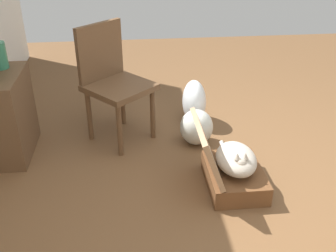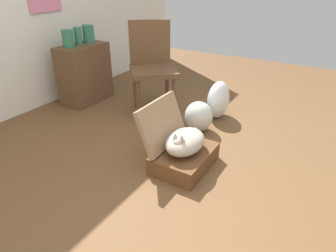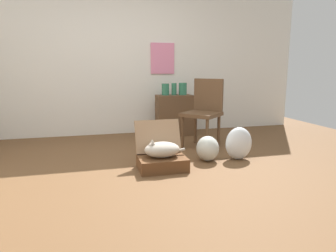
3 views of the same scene
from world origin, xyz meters
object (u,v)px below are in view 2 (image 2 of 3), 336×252
at_px(plastic_bag_clear, 218,100).
at_px(vase_short, 88,34).
at_px(suitcase_base, 185,158).
at_px(chair, 152,64).
at_px(cat, 185,142).
at_px(vase_round, 78,36).
at_px(vase_tall, 68,38).
at_px(plastic_bag_white, 198,117).
at_px(side_table, 85,74).

distance_m(plastic_bag_clear, vase_short, 1.70).
bearing_deg(suitcase_base, chair, 46.19).
relative_size(cat, chair, 0.49).
bearing_deg(vase_round, vase_tall, -179.26).
bearing_deg(plastic_bag_white, vase_tall, 95.14).
distance_m(plastic_bag_white, vase_round, 1.67).
xyz_separation_m(suitcase_base, cat, (-0.00, 0.00, 0.16)).
height_order(cat, chair, chair).
xyz_separation_m(vase_round, chair, (0.20, -0.87, -0.24)).
relative_size(cat, vase_round, 2.41).
distance_m(vase_tall, chair, 0.97).
bearing_deg(suitcase_base, vase_short, 65.69).
distance_m(suitcase_base, vase_short, 2.01).
xyz_separation_m(plastic_bag_white, vase_short, (0.16, 1.54, 0.63)).
bearing_deg(plastic_bag_white, chair, 73.01).
xyz_separation_m(side_table, vase_short, (0.15, 0.01, 0.44)).
bearing_deg(vase_short, cat, -114.45).
bearing_deg(chair, cat, -86.14).
distance_m(plastic_bag_clear, side_table, 1.62).
relative_size(suitcase_base, cat, 1.11).
xyz_separation_m(side_table, vase_round, (0.00, 0.03, 0.44)).
relative_size(plastic_bag_white, chair, 0.32).
distance_m(cat, side_table, 1.81).
height_order(plastic_bag_white, vase_tall, vase_tall).
bearing_deg(vase_short, plastic_bag_clear, -81.58).
height_order(cat, side_table, side_table).
relative_size(plastic_bag_clear, vase_round, 2.05).
relative_size(vase_tall, vase_round, 0.97).
bearing_deg(vase_tall, vase_short, -2.11).
height_order(cat, vase_tall, vase_tall).
xyz_separation_m(vase_short, chair, (0.05, -0.86, -0.25)).
relative_size(suitcase_base, chair, 0.54).
distance_m(plastic_bag_white, side_table, 1.53).
height_order(plastic_bag_white, plastic_bag_clear, plastic_bag_clear).
distance_m(suitcase_base, side_table, 1.83).
bearing_deg(vase_tall, chair, -68.21).
relative_size(vase_short, vase_round, 1.02).
xyz_separation_m(cat, vase_round, (0.63, 1.73, 0.55)).
height_order(plastic_bag_white, side_table, side_table).
bearing_deg(vase_short, side_table, -174.84).
relative_size(cat, plastic_bag_clear, 1.18).
relative_size(side_table, chair, 0.70).
height_order(plastic_bag_white, vase_short, vase_short).
distance_m(plastic_bag_white, plastic_bag_clear, 0.40).
distance_m(vase_short, vase_round, 0.15).
relative_size(side_table, vase_round, 3.44).
height_order(suitcase_base, vase_short, vase_short).
relative_size(suitcase_base, vase_tall, 2.75).
xyz_separation_m(plastic_bag_white, side_table, (0.01, 1.52, 0.19)).
bearing_deg(side_table, vase_short, 5.16).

